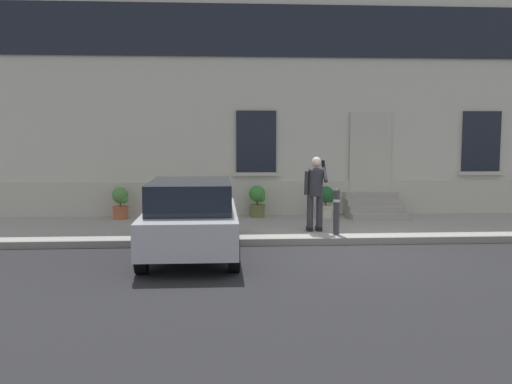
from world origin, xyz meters
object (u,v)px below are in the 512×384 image
at_px(bollard_far_left, 167,211).
at_px(planter_olive, 258,201).
at_px(planter_terracotta, 121,202).
at_px(planter_cream, 326,201).
at_px(bollard_near_person, 336,210).
at_px(person_on_phone, 315,189).
at_px(hatchback_car_silver, 191,216).
at_px(planter_charcoal, 190,201).

height_order(bollard_far_left, planter_olive, bollard_far_left).
bearing_deg(planter_terracotta, planter_cream, -1.94).
distance_m(bollard_near_person, person_on_phone, 0.73).
bearing_deg(person_on_phone, hatchback_car_silver, -146.18).
bearing_deg(bollard_far_left, planter_olive, 52.33).
height_order(planter_olive, planter_cream, same).
relative_size(planter_charcoal, planter_cream, 1.00).
relative_size(planter_terracotta, planter_charcoal, 1.00).
relative_size(hatchback_car_silver, bollard_far_left, 3.89).
bearing_deg(planter_cream, bollard_far_left, -147.51).
xyz_separation_m(planter_terracotta, planter_olive, (3.67, 0.08, 0.00)).
bearing_deg(planter_charcoal, planter_terracotta, -178.65).
distance_m(hatchback_car_silver, bollard_near_person, 3.46).
relative_size(hatchback_car_silver, planter_charcoal, 4.73).
height_order(bollard_near_person, planter_charcoal, bollard_near_person).
distance_m(hatchback_car_silver, planter_charcoal, 4.17).
distance_m(hatchback_car_silver, bollard_far_left, 1.50).
xyz_separation_m(hatchback_car_silver, planter_cream, (3.43, 3.93, -0.18)).
bearing_deg(planter_charcoal, person_on_phone, -38.27).
relative_size(hatchback_car_silver, bollard_near_person, 3.89).
xyz_separation_m(bollard_far_left, planter_olive, (2.18, 2.83, -0.11)).
relative_size(bollard_near_person, bollard_far_left, 1.00).
distance_m(bollard_far_left, planter_charcoal, 2.81).
height_order(bollard_near_person, bollard_far_left, same).
bearing_deg(planter_charcoal, planter_cream, -3.59).
distance_m(bollard_near_person, planter_terracotta, 5.93).
height_order(bollard_far_left, planter_terracotta, bollard_far_left).
distance_m(hatchback_car_silver, person_on_phone, 3.31).
relative_size(bollard_far_left, planter_terracotta, 1.22).
height_order(person_on_phone, planter_cream, person_on_phone).
bearing_deg(planter_cream, planter_terracotta, 178.06).
height_order(person_on_phone, planter_terracotta, person_on_phone).
bearing_deg(hatchback_car_silver, person_on_phone, 32.91).
distance_m(bollard_far_left, person_on_phone, 3.41).
bearing_deg(bollard_near_person, planter_cream, 84.42).
xyz_separation_m(planter_terracotta, planter_charcoal, (1.83, 0.04, 0.00)).
bearing_deg(hatchback_car_silver, bollard_far_left, 113.30).
bearing_deg(hatchback_car_silver, planter_terracotta, 116.74).
distance_m(person_on_phone, planter_terracotta, 5.40).
bearing_deg(hatchback_car_silver, planter_charcoal, 93.31).
distance_m(bollard_far_left, planter_olive, 3.58).
bearing_deg(bollard_far_left, planter_charcoal, 82.84).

